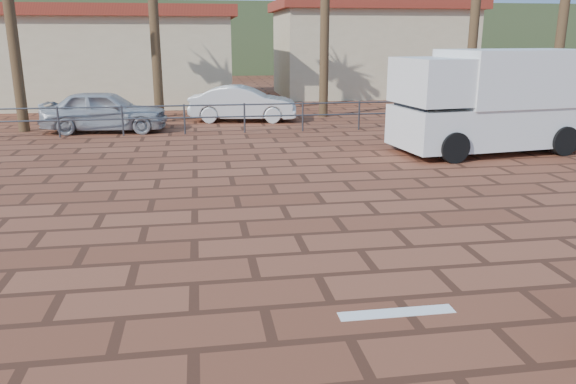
# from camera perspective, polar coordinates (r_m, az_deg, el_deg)

# --- Properties ---
(ground) EXTENTS (120.00, 120.00, 0.00)m
(ground) POSITION_cam_1_polar(r_m,az_deg,el_deg) (7.75, 3.03, -8.46)
(ground) COLOR brown
(ground) RESTS_ON ground
(paint_stripe) EXTENTS (1.40, 0.22, 0.01)m
(paint_stripe) POSITION_cam_1_polar(r_m,az_deg,el_deg) (6.89, 10.98, -11.93)
(paint_stripe) COLOR white
(paint_stripe) RESTS_ON ground
(guardrail) EXTENTS (24.06, 0.06, 1.00)m
(guardrail) POSITION_cam_1_polar(r_m,az_deg,el_deg) (19.14, -4.45, 8.04)
(guardrail) COLOR #47494F
(guardrail) RESTS_ON ground
(building_west) EXTENTS (12.60, 7.60, 4.50)m
(building_west) POSITION_cam_1_polar(r_m,az_deg,el_deg) (29.28, -18.30, 13.04)
(building_west) COLOR beige
(building_west) RESTS_ON ground
(building_east) EXTENTS (10.60, 6.60, 5.00)m
(building_east) POSITION_cam_1_polar(r_m,az_deg,el_deg) (32.36, 8.35, 14.25)
(building_east) COLOR beige
(building_east) RESTS_ON ground
(hill_front) EXTENTS (70.00, 18.00, 6.00)m
(hill_front) POSITION_cam_1_polar(r_m,az_deg,el_deg) (56.95, -7.75, 15.20)
(hill_front) COLOR #384C28
(hill_front) RESTS_ON ground
(campervan) EXTENTS (5.67, 2.97, 2.81)m
(campervan) POSITION_cam_1_polar(r_m,az_deg,el_deg) (16.84, 20.21, 8.87)
(campervan) COLOR silver
(campervan) RESTS_ON ground
(car_silver) EXTENTS (4.27, 2.00, 1.41)m
(car_silver) POSITION_cam_1_polar(r_m,az_deg,el_deg) (20.32, -18.10, 7.84)
(car_silver) COLOR #A8ABAF
(car_silver) RESTS_ON ground
(car_white) EXTENTS (4.25, 2.10, 1.34)m
(car_white) POSITION_cam_1_polar(r_m,az_deg,el_deg) (21.87, -4.57, 8.94)
(car_white) COLOR silver
(car_white) RESTS_ON ground
(street_sign) EXTENTS (0.44, 0.09, 2.17)m
(street_sign) POSITION_cam_1_polar(r_m,az_deg,el_deg) (20.59, 25.75, 9.44)
(street_sign) COLOR gray
(street_sign) RESTS_ON ground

